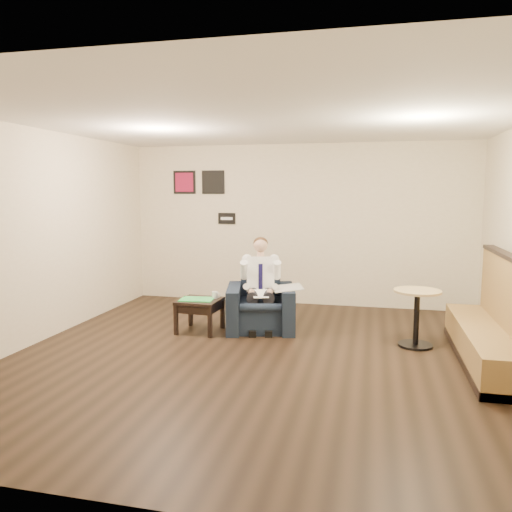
% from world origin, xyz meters
% --- Properties ---
extents(ground, '(6.00, 6.00, 0.00)m').
position_xyz_m(ground, '(0.00, 0.00, 0.00)').
color(ground, black).
rests_on(ground, ground).
extents(wall_back, '(6.00, 0.02, 2.80)m').
position_xyz_m(wall_back, '(0.00, 3.00, 1.40)').
color(wall_back, '#EFE2C3').
rests_on(wall_back, ground).
extents(wall_front, '(6.00, 0.02, 2.80)m').
position_xyz_m(wall_front, '(0.00, -3.00, 1.40)').
color(wall_front, '#EFE2C3').
rests_on(wall_front, ground).
extents(wall_left, '(0.02, 6.00, 2.80)m').
position_xyz_m(wall_left, '(-3.00, 0.00, 1.40)').
color(wall_left, '#EFE2C3').
rests_on(wall_left, ground).
extents(ceiling, '(6.00, 6.00, 0.02)m').
position_xyz_m(ceiling, '(0.00, 0.00, 2.80)').
color(ceiling, white).
rests_on(ceiling, wall_back).
extents(seating_sign, '(0.32, 0.02, 0.20)m').
position_xyz_m(seating_sign, '(-1.30, 2.98, 1.50)').
color(seating_sign, black).
rests_on(seating_sign, wall_back).
extents(art_print_left, '(0.42, 0.03, 0.42)m').
position_xyz_m(art_print_left, '(-2.10, 2.98, 2.15)').
color(art_print_left, maroon).
rests_on(art_print_left, wall_back).
extents(art_print_right, '(0.42, 0.03, 0.42)m').
position_xyz_m(art_print_right, '(-1.55, 2.98, 2.15)').
color(art_print_right, black).
rests_on(art_print_right, wall_back).
extents(armchair, '(1.14, 1.14, 0.92)m').
position_xyz_m(armchair, '(-0.28, 1.22, 0.46)').
color(armchair, black).
rests_on(armchair, ground).
extents(seated_man, '(0.79, 1.01, 1.26)m').
position_xyz_m(seated_man, '(-0.25, 1.10, 0.63)').
color(seated_man, white).
rests_on(seated_man, armchair).
extents(lap_papers, '(0.29, 0.35, 0.01)m').
position_xyz_m(lap_papers, '(-0.23, 1.00, 0.57)').
color(lap_papers, white).
rests_on(lap_papers, seated_man).
extents(newspaper, '(0.52, 0.59, 0.01)m').
position_xyz_m(newspaper, '(0.12, 1.20, 0.63)').
color(newspaper, silver).
rests_on(newspaper, armchair).
extents(side_table, '(0.59, 0.59, 0.46)m').
position_xyz_m(side_table, '(-1.09, 0.89, 0.23)').
color(side_table, black).
rests_on(side_table, ground).
extents(green_folder, '(0.49, 0.37, 0.01)m').
position_xyz_m(green_folder, '(-1.12, 0.87, 0.47)').
color(green_folder, '#2BD753').
rests_on(green_folder, side_table).
extents(coffee_mug, '(0.09, 0.09, 0.10)m').
position_xyz_m(coffee_mug, '(-0.90, 1.01, 0.51)').
color(coffee_mug, white).
rests_on(coffee_mug, side_table).
extents(smartphone, '(0.16, 0.10, 0.01)m').
position_xyz_m(smartphone, '(-1.03, 1.05, 0.47)').
color(smartphone, black).
rests_on(smartphone, side_table).
extents(banquette, '(0.58, 2.43, 1.24)m').
position_xyz_m(banquette, '(2.59, 0.42, 0.62)').
color(banquette, olive).
rests_on(banquette, ground).
extents(cafe_table, '(0.69, 0.69, 0.74)m').
position_xyz_m(cafe_table, '(1.85, 0.87, 0.37)').
color(cafe_table, tan).
rests_on(cafe_table, ground).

